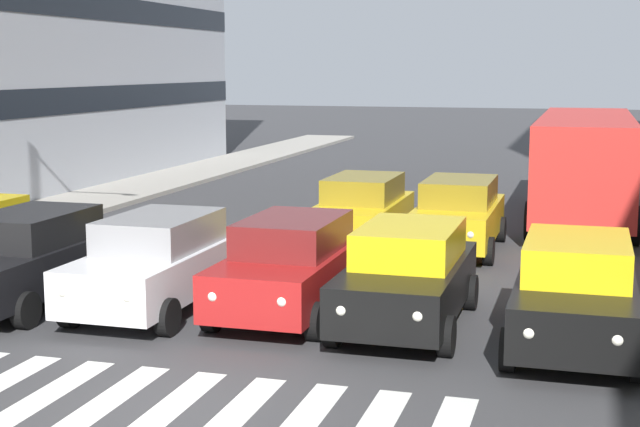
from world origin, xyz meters
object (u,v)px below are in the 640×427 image
Objects in this scene: car_5 at (29,257)px; car_2 at (408,275)px; bus_behind_traffic at (585,156)px; car_row2_0 at (458,214)px; car_row2_1 at (362,210)px; car_1 at (576,292)px; car_4 at (157,262)px; car_3 at (291,265)px.

car_2 is at bearing -176.21° from car_5.
bus_behind_traffic is at bearing -127.49° from car_5.
car_row2_1 is (2.35, 0.10, 0.00)m from car_row2_0.
car_1 is 0.42× the size of bus_behind_traffic.
car_1 is 1.00× the size of car_4.
car_row2_1 is 0.42× the size of bus_behind_traffic.
car_1 is at bearing -179.81° from car_5.
bus_behind_traffic reaches higher than car_row2_0.
car_4 is 1.00× the size of car_row2_0.
car_2 is 1.00× the size of car_row2_0.
car_5 and car_row2_1 have the same top height.
car_row2_0 is at bearing -89.24° from car_2.
car_5 is at bearing 3.79° from car_2.
car_row2_1 is at bearing -70.12° from car_2.
car_5 is at bearing 0.19° from car_1.
car_3 is 1.00× the size of car_4.
bus_behind_traffic reaches higher than car_1.
car_3 is at bearing 92.42° from car_row2_1.
car_4 is (7.33, -0.24, 0.00)m from car_1.
car_row2_0 is (-6.96, -7.31, 0.00)m from car_5.
car_4 and car_row2_1 have the same top height.
car_1 is 12.80m from bus_behind_traffic.
car_3 is 6.50m from car_row2_1.
car_3 is at bearing 67.82° from bus_behind_traffic.
car_2 is 7.07m from car_5.
car_2 is at bearing -8.96° from car_1.
car_row2_1 is at bearing -54.09° from car_1.
bus_behind_traffic is at bearing -117.51° from car_row2_0.
car_1 and car_3 have the same top height.
bus_behind_traffic is at bearing -132.98° from car_row2_1.
car_4 and car_row2_0 have the same top height.
car_5 is 10.10m from car_row2_0.
car_2 is (2.76, -0.44, 0.00)m from car_1.
car_1 is 1.00× the size of car_2.
car_4 and car_5 have the same top height.
car_5 is at bearing 57.39° from car_row2_1.
car_3 is 13.08m from bus_behind_traffic.
car_row2_0 is at bearing -68.62° from car_1.
car_1 and car_row2_0 have the same top height.
car_3 is 1.00× the size of car_5.
car_3 and car_5 have the same top height.
bus_behind_traffic is (-9.81, -12.79, 0.97)m from car_5.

